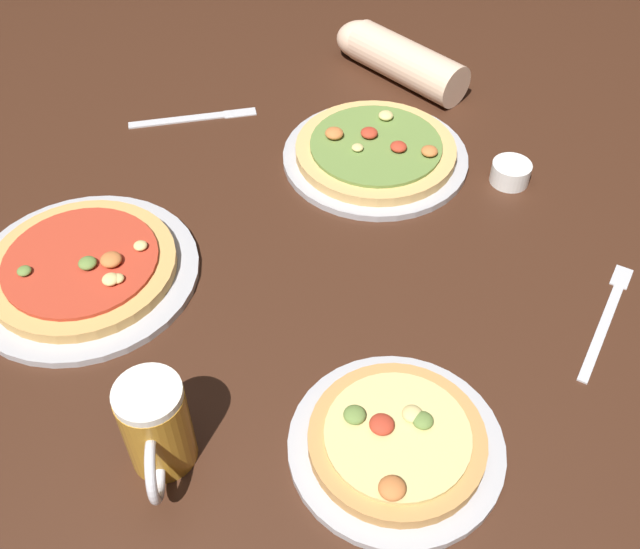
% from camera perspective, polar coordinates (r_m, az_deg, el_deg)
% --- Properties ---
extents(ground_plane, '(2.40, 2.40, 0.03)m').
position_cam_1_polar(ground_plane, '(1.10, 0.00, -1.25)').
color(ground_plane, '#3D2114').
extents(pizza_plate_near, '(0.26, 0.26, 0.05)m').
position_cam_1_polar(pizza_plate_near, '(0.91, 5.95, -12.82)').
color(pizza_plate_near, '#B2B2B7').
rests_on(pizza_plate_near, ground_plane).
extents(pizza_plate_far, '(0.32, 0.32, 0.05)m').
position_cam_1_polar(pizza_plate_far, '(1.30, 4.33, 9.45)').
color(pizza_plate_far, '#B2B2B7').
rests_on(pizza_plate_far, ground_plane).
extents(pizza_plate_side, '(0.34, 0.34, 0.05)m').
position_cam_1_polar(pizza_plate_side, '(1.14, -17.91, 0.42)').
color(pizza_plate_side, '#B2B2B7').
rests_on(pizza_plate_side, ground_plane).
extents(beer_mug_dark, '(0.08, 0.13, 0.13)m').
position_cam_1_polar(beer_mug_dark, '(0.88, -12.60, -11.57)').
color(beer_mug_dark, '#B27A23').
rests_on(beer_mug_dark, ground_plane).
extents(ramekin_sauce, '(0.07, 0.07, 0.04)m').
position_cam_1_polar(ramekin_sauce, '(1.29, 14.58, 7.66)').
color(ramekin_sauce, white).
rests_on(ramekin_sauce, ground_plane).
extents(fork_left, '(0.09, 0.23, 0.01)m').
position_cam_1_polar(fork_left, '(1.12, 21.35, -3.01)').
color(fork_left, silver).
rests_on(fork_left, ground_plane).
extents(knife_right, '(0.22, 0.12, 0.01)m').
position_cam_1_polar(knife_right, '(1.42, -9.77, 11.93)').
color(knife_right, silver).
rests_on(knife_right, ground_plane).
extents(diner_arm, '(0.28, 0.21, 0.08)m').
position_cam_1_polar(diner_arm, '(1.51, 5.82, 16.48)').
color(diner_arm, beige).
rests_on(diner_arm, ground_plane).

